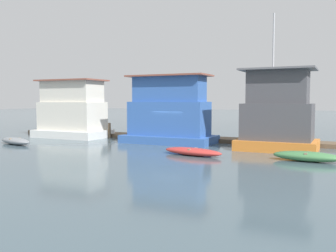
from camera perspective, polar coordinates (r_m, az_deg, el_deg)
The scene contains 11 objects.
ground_plane at distance 28.99m, azimuth 0.85°, elevation -2.64°, with size 200.00×200.00×0.00m, color #475B66.
dock_walkway at distance 31.40m, azimuth 2.89°, elevation -1.85°, with size 33.80×2.10×0.30m, color brown.
houseboat_white at distance 34.60m, azimuth -14.38°, elevation 2.17°, with size 6.40×3.88×5.13m.
houseboat_blue at distance 29.13m, azimuth 0.16°, elevation 1.89°, with size 7.16×3.62×5.26m.
houseboat_orange at distance 25.97m, azimuth 16.35°, elevation 1.64°, with size 5.16×3.67×9.06m.
dinghy_grey at distance 30.51m, azimuth -22.26°, elevation -2.12°, with size 3.83×1.98×0.51m.
dinghy_red at distance 22.71m, azimuth 3.76°, elevation -3.91°, with size 4.07×1.77×0.46m.
dinghy_green at distance 21.83m, azimuth 20.42°, elevation -4.36°, with size 3.73×1.43×0.55m.
mooring_post_near_left at distance 33.51m, azimuth -8.92°, elevation -0.66°, with size 0.25×0.25×1.31m, color brown.
mooring_post_far_left at distance 29.29m, azimuth 6.16°, elevation -0.94°, with size 0.31×0.31×1.68m, color brown.
mooring_post_far_right at distance 34.56m, azimuth -11.45°, elevation 0.01°, with size 0.27×0.27×1.99m, color brown.
Camera 1 is at (12.03, -26.17, 3.35)m, focal length 40.00 mm.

